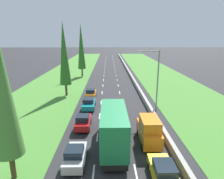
# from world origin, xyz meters

# --- Properties ---
(ground_plane) EXTENTS (300.00, 300.00, 0.00)m
(ground_plane) POSITION_xyz_m (0.00, 60.00, 0.00)
(ground_plane) COLOR #28282B
(ground_plane) RESTS_ON ground
(grass_verge_left) EXTENTS (14.00, 140.00, 0.04)m
(grass_verge_left) POSITION_xyz_m (-12.65, 60.00, 0.02)
(grass_verge_left) COLOR #478433
(grass_verge_left) RESTS_ON ground
(grass_verge_right) EXTENTS (14.00, 140.00, 0.04)m
(grass_verge_right) POSITION_xyz_m (14.35, 60.00, 0.02)
(grass_verge_right) COLOR #478433
(grass_verge_right) RESTS_ON ground
(median_barrier) EXTENTS (0.44, 120.00, 0.85)m
(median_barrier) POSITION_xyz_m (5.70, 60.00, 0.42)
(median_barrier) COLOR #9E9B93
(median_barrier) RESTS_ON ground
(lane_markings) EXTENTS (3.64, 116.00, 0.01)m
(lane_markings) POSITION_xyz_m (0.00, 60.00, 0.01)
(lane_markings) COLOR white
(lane_markings) RESTS_ON ground
(silver_hatchback_left_lane) EXTENTS (1.74, 3.90, 1.72)m
(silver_hatchback_left_lane) POSITION_xyz_m (-3.40, 16.10, 0.84)
(silver_hatchback_left_lane) COLOR silver
(silver_hatchback_left_lane) RESTS_ON ground
(red_hatchback_left_lane) EXTENTS (1.74, 3.90, 1.72)m
(red_hatchback_left_lane) POSITION_xyz_m (-3.58, 23.33, 0.84)
(red_hatchback_left_lane) COLOR red
(red_hatchback_left_lane) RESTS_ON ground
(yellow_sedan_right_lane) EXTENTS (1.82, 4.50, 1.64)m
(yellow_sedan_right_lane) POSITION_xyz_m (3.72, 13.77, 0.81)
(yellow_sedan_right_lane) COLOR yellow
(yellow_sedan_right_lane) RESTS_ON ground
(teal_sedan_left_lane) EXTENTS (1.82, 4.50, 1.64)m
(teal_sedan_left_lane) POSITION_xyz_m (-3.53, 30.22, 0.81)
(teal_sedan_left_lane) COLOR teal
(teal_sedan_left_lane) RESTS_ON ground
(orange_van_right_lane) EXTENTS (1.96, 4.90, 2.82)m
(orange_van_right_lane) POSITION_xyz_m (3.73, 19.74, 1.40)
(orange_van_right_lane) COLOR orange
(orange_van_right_lane) RESTS_ON ground
(green_box_truck_centre_lane) EXTENTS (2.46, 9.40, 4.18)m
(green_box_truck_centre_lane) POSITION_xyz_m (-0.00, 19.14, 2.18)
(green_box_truck_centre_lane) COLOR black
(green_box_truck_centre_lane) RESTS_ON ground
(orange_hatchback_left_lane) EXTENTS (1.74, 3.90, 1.72)m
(orange_hatchback_left_lane) POSITION_xyz_m (-3.68, 35.64, 0.84)
(orange_hatchback_left_lane) COLOR orange
(orange_hatchback_left_lane) RESTS_ON ground
(poplar_tree_nearest) EXTENTS (2.14, 2.14, 13.55)m
(poplar_tree_nearest) POSITION_xyz_m (-7.98, 14.42, 7.83)
(poplar_tree_nearest) COLOR #4C3823
(poplar_tree_nearest) RESTS_ON ground
(poplar_tree_second) EXTENTS (2.14, 2.14, 13.56)m
(poplar_tree_second) POSITION_xyz_m (-8.47, 37.34, 7.83)
(poplar_tree_second) COLOR #4C3823
(poplar_tree_second) RESTS_ON ground
(poplar_tree_third) EXTENTS (2.16, 2.16, 14.24)m
(poplar_tree_third) POSITION_xyz_m (-7.82, 55.97, 8.18)
(poplar_tree_third) COLOR #4C3823
(poplar_tree_third) RESTS_ON ground
(street_light_mast) EXTENTS (3.20, 0.28, 9.00)m
(street_light_mast) POSITION_xyz_m (6.41, 29.32, 5.23)
(street_light_mast) COLOR gray
(street_light_mast) RESTS_ON ground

